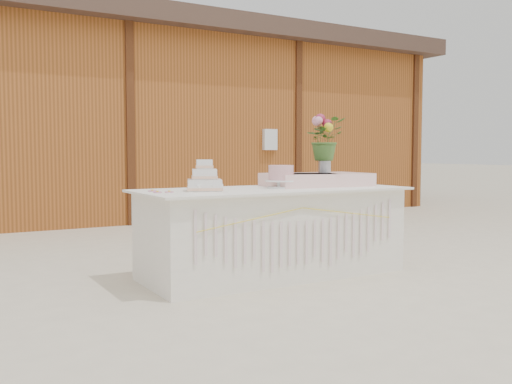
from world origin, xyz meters
The scene contains 9 objects.
ground centered at (0.00, 0.00, 0.00)m, with size 80.00×80.00×0.00m, color beige.
barn centered at (-0.01, 5.99, 1.68)m, with size 12.60×4.60×3.30m.
cake_table centered at (0.00, 0.00, 0.39)m, with size 2.40×1.00×0.77m.
wedding_cake centered at (-0.66, 0.01, 0.86)m, with size 0.38×0.38×0.26m.
pink_cake_stand centered at (0.07, -0.02, 0.88)m, with size 0.28×0.28×0.20m.
satin_runner centered at (0.54, 0.09, 0.83)m, with size 0.96×0.56×0.12m, color #F7D0C7.
flower_vase centered at (0.65, 0.12, 0.97)m, with size 0.12×0.12×0.16m, color silver.
bouquet centered at (0.65, 0.12, 1.26)m, with size 0.37×0.32×0.41m, color #3F6729.
loose_flowers centered at (-1.02, 0.11, 0.78)m, with size 0.14×0.34×0.02m, color pink, non-canonical shape.
Camera 1 is at (-2.64, -4.24, 1.09)m, focal length 40.00 mm.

